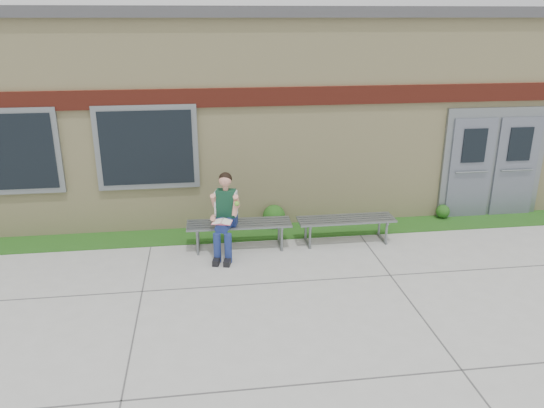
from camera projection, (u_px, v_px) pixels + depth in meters
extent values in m
plane|color=#9E9E99|center=(339.00, 294.00, 8.12)|extent=(80.00, 80.00, 0.00)
cube|color=#254813|center=(306.00, 230.00, 10.54)|extent=(16.00, 0.80, 0.02)
cube|color=beige|center=(281.00, 103.00, 13.05)|extent=(16.00, 6.00, 4.00)
cube|color=#3F3F42|center=(281.00, 13.00, 12.35)|extent=(16.20, 6.20, 0.20)
cube|color=maroon|center=(305.00, 96.00, 10.02)|extent=(16.00, 0.06, 0.35)
cube|color=slate|center=(7.00, 152.00, 9.61)|extent=(1.90, 0.08, 1.60)
cube|color=black|center=(6.00, 152.00, 9.57)|extent=(1.70, 0.04, 1.40)
cube|color=slate|center=(147.00, 148.00, 9.93)|extent=(1.90, 0.08, 1.60)
cube|color=black|center=(147.00, 148.00, 9.89)|extent=(1.70, 0.04, 1.40)
cube|color=slate|center=(492.00, 163.00, 11.01)|extent=(2.20, 0.08, 2.30)
cube|color=slate|center=(470.00, 169.00, 10.93)|extent=(0.92, 0.06, 2.10)
cube|color=slate|center=(515.00, 167.00, 11.06)|extent=(0.92, 0.06, 2.10)
cube|color=slate|center=(239.00, 224.00, 9.61)|extent=(1.90, 0.57, 0.04)
cube|color=slate|center=(198.00, 239.00, 9.60)|extent=(0.06, 0.53, 0.43)
cube|color=slate|center=(280.00, 235.00, 9.79)|extent=(0.06, 0.53, 0.43)
cube|color=slate|center=(346.00, 219.00, 9.87)|extent=(1.81, 0.51, 0.04)
cube|color=slate|center=(308.00, 234.00, 9.86)|extent=(0.04, 0.50, 0.41)
cube|color=slate|center=(383.00, 229.00, 10.04)|extent=(0.04, 0.50, 0.41)
cube|color=navy|center=(227.00, 220.00, 9.50)|extent=(0.41, 0.33, 0.17)
cube|color=#0F3726|center=(226.00, 203.00, 9.37)|extent=(0.38, 0.29, 0.49)
sphere|color=tan|center=(225.00, 180.00, 9.21)|extent=(0.27, 0.27, 0.22)
sphere|color=black|center=(225.00, 179.00, 9.23)|extent=(0.28, 0.28, 0.23)
cylinder|color=navy|center=(218.00, 224.00, 9.24)|extent=(0.26, 0.47, 0.16)
cylinder|color=navy|center=(229.00, 225.00, 9.22)|extent=(0.26, 0.47, 0.16)
cylinder|color=navy|center=(217.00, 248.00, 9.11)|extent=(0.13, 0.13, 0.53)
cylinder|color=navy|center=(228.00, 248.00, 9.09)|extent=(0.13, 0.13, 0.53)
cube|color=black|center=(217.00, 261.00, 9.11)|extent=(0.17, 0.29, 0.11)
cube|color=black|center=(228.00, 261.00, 9.09)|extent=(0.17, 0.29, 0.11)
cylinder|color=tan|center=(214.00, 200.00, 9.30)|extent=(0.15, 0.25, 0.28)
cylinder|color=tan|center=(237.00, 201.00, 9.26)|extent=(0.15, 0.25, 0.28)
cube|color=white|center=(222.00, 222.00, 9.07)|extent=(0.38, 0.31, 0.02)
cube|color=#E35572|center=(222.00, 222.00, 9.08)|extent=(0.38, 0.32, 0.01)
sphere|color=#6BB32F|center=(237.00, 204.00, 9.12)|extent=(0.09, 0.09, 0.09)
sphere|color=#254813|center=(274.00, 216.00, 10.62)|extent=(0.45, 0.45, 0.45)
sphere|color=#254813|center=(443.00, 211.00, 11.10)|extent=(0.28, 0.28, 0.28)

